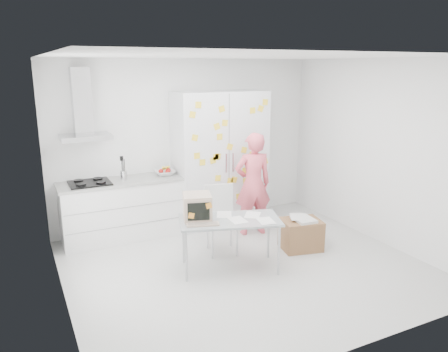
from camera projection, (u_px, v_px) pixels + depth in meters
name	position (u px, v px, depth m)	size (l,w,h in m)	color
floor	(244.00, 266.00, 5.82)	(4.50, 4.00, 0.02)	silver
walls	(221.00, 157.00, 6.11)	(4.52, 4.01, 2.70)	white
ceiling	(247.00, 56.00, 5.15)	(4.50, 4.00, 0.02)	white
counter_run	(122.00, 208.00, 6.67)	(1.84, 0.63, 1.28)	white
range_hood	(83.00, 111.00, 6.23)	(0.70, 0.48, 1.01)	silver
tall_cabinet	(220.00, 159.00, 7.20)	(1.50, 0.68, 2.20)	silver
person	(253.00, 184.00, 6.76)	(0.59, 0.39, 1.62)	#E85A6A
desk	(209.00, 213.00, 5.55)	(1.41, 1.00, 1.02)	#959C9E
chair	(221.00, 215.00, 6.19)	(0.52, 0.52, 0.95)	silver
cardboard_box	(301.00, 234.00, 6.31)	(0.63, 0.54, 0.48)	olive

